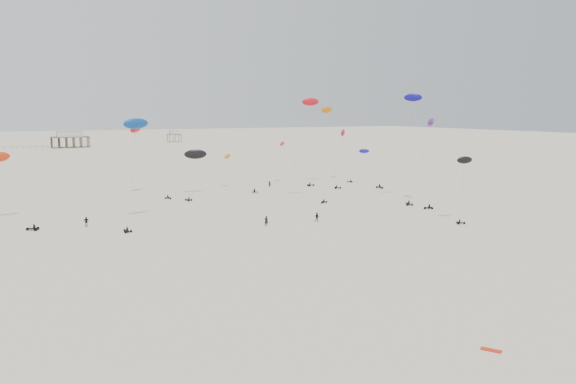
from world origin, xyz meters
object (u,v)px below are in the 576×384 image
pavilion_main (70,140)px  rig_3 (329,123)px  pavilion_small (174,137)px  spectator_0 (266,226)px

pavilion_main → rig_3: bearing=-76.6°
pavilion_small → pavilion_main: bearing=-156.8°
pavilion_main → rig_3: (49.82, -209.12, 13.59)m
rig_3 → spectator_0: 65.37m
pavilion_main → spectator_0: pavilion_main is taller
rig_3 → spectator_0: (-41.51, -47.24, -17.82)m
pavilion_main → pavilion_small: bearing=23.2°
pavilion_small → spectator_0: pavilion_small is taller
pavilion_main → rig_3: size_ratio=0.88×
rig_3 → pavilion_main: bearing=-130.8°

